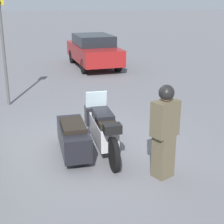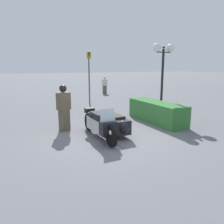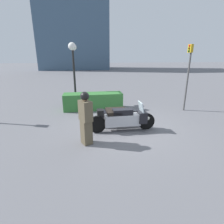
{
  "view_description": "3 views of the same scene",
  "coord_description": "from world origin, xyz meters",
  "px_view_note": "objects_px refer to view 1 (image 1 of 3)",
  "views": [
    {
      "loc": [
        -7.07,
        1.02,
        3.28
      ],
      "look_at": [
        -0.2,
        -0.59,
        0.89
      ],
      "focal_mm": 55.0,
      "sensor_mm": 36.0,
      "label": 1
    },
    {
      "loc": [
        6.7,
        -3.21,
        2.48
      ],
      "look_at": [
        -0.13,
        0.12,
        0.89
      ],
      "focal_mm": 35.0,
      "sensor_mm": 36.0,
      "label": 2
    },
    {
      "loc": [
        -1.58,
        -6.72,
        2.85
      ],
      "look_at": [
        -0.52,
        0.03,
        0.67
      ],
      "focal_mm": 28.0,
      "sensor_mm": 36.0,
      "label": 3
    }
  ],
  "objects_px": {
    "officer_rider": "(165,130)",
    "traffic_light_near": "(2,32)",
    "parked_car_background": "(94,50)",
    "police_motorcycle": "(87,131)"
  },
  "relations": [
    {
      "from": "officer_rider",
      "to": "parked_car_background",
      "type": "relative_size",
      "value": 0.4
    },
    {
      "from": "officer_rider",
      "to": "traffic_light_near",
      "type": "height_order",
      "value": "traffic_light_near"
    },
    {
      "from": "officer_rider",
      "to": "parked_car_background",
      "type": "xyz_separation_m",
      "value": [
        10.83,
        -0.63,
        -0.13
      ]
    },
    {
      "from": "parked_car_background",
      "to": "police_motorcycle",
      "type": "bearing_deg",
      "value": 164.62
    },
    {
      "from": "police_motorcycle",
      "to": "officer_rider",
      "type": "relative_size",
      "value": 1.49
    },
    {
      "from": "officer_rider",
      "to": "police_motorcycle",
      "type": "bearing_deg",
      "value": -165.4
    },
    {
      "from": "officer_rider",
      "to": "traffic_light_near",
      "type": "relative_size",
      "value": 0.52
    },
    {
      "from": "officer_rider",
      "to": "traffic_light_near",
      "type": "xyz_separation_m",
      "value": [
        5.37,
        3.1,
        1.31
      ]
    },
    {
      "from": "officer_rider",
      "to": "parked_car_background",
      "type": "bearing_deg",
      "value": 151.16
    },
    {
      "from": "police_motorcycle",
      "to": "parked_car_background",
      "type": "xyz_separation_m",
      "value": [
        9.37,
        -1.85,
        0.35
      ]
    }
  ]
}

